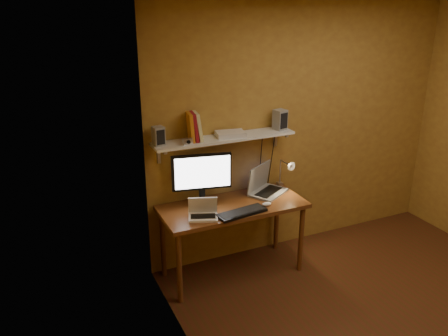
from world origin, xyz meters
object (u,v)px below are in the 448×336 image
monitor (202,177)px  router (230,134)px  mouse (267,204)px  speaker_left (158,136)px  laptop (264,185)px  desk_lamp (286,170)px  desk (233,213)px  wall_shelf (225,138)px  speaker_right (280,120)px  keyboard (242,213)px  shelf_camera (188,141)px  netbook (203,212)px

monitor → router: 0.49m
mouse → speaker_left: speaker_left is taller
laptop → speaker_left: (-1.06, 0.06, 0.64)m
desk_lamp → speaker_left: size_ratio=2.20×
desk → desk_lamp: desk_lamp is taller
desk → wall_shelf: wall_shelf is taller
monitor → wall_shelf: bearing=26.8°
laptop → desk_lamp: 0.28m
mouse → desk_lamp: desk_lamp is taller
wall_shelf → router: (0.06, -0.00, 0.04)m
speaker_right → router: speaker_right is taller
keyboard → speaker_left: 1.03m
desk_lamp → speaker_left: bearing=176.6°
desk → speaker_right: bearing=18.2°
keyboard → speaker_right: speaker_right is taller
wall_shelf → shelf_camera: bearing=-168.7°
speaker_left → shelf_camera: bearing=-26.9°
speaker_right → mouse: bearing=-145.4°
shelf_camera → mouse: bearing=-21.1°
desk → speaker_left: size_ratio=8.20×
netbook → speaker_left: bearing=151.5°
netbook → monitor: bearing=89.9°
keyboard → shelf_camera: size_ratio=4.87×
shelf_camera → keyboard: bearing=-40.0°
laptop → speaker_right: bearing=-14.6°
keyboard → speaker_right: 1.02m
netbook → desk: bearing=39.0°
desk_lamp → desk: bearing=-169.2°
laptop → speaker_right: (0.19, 0.06, 0.65)m
desk → monitor: bearing=155.1°
laptop → netbook: 0.82m
desk_lamp → router: bearing=173.9°
desk_lamp → speaker_left: speaker_left is taller
shelf_camera → speaker_right: bearing=4.8°
laptop → shelf_camera: size_ratio=4.80×
monitor → shelf_camera: bearing=-164.2°
desk → speaker_right: speaker_right is taller
mouse → shelf_camera: bearing=159.2°
speaker_right → monitor: bearing=172.0°
mouse → shelf_camera: 0.97m
speaker_left → speaker_right: (1.24, -0.01, 0.01)m
desk_lamp → speaker_left: 1.40m
laptop → speaker_left: speaker_left is taller
mouse → router: size_ratio=0.35×
monitor → router: router is taller
laptop → router: (-0.36, 0.05, 0.57)m
speaker_right → speaker_left: bearing=166.9°
desk → router: (0.06, 0.19, 0.73)m
speaker_right → router: bearing=167.9°
wall_shelf → laptop: size_ratio=2.99×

